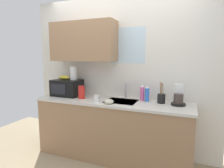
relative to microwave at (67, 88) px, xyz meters
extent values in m
cube|color=silver|center=(0.83, 0.30, 0.21)|extent=(3.11, 0.10, 2.50)
cube|color=#9E7551|center=(0.28, 0.09, 0.75)|extent=(1.09, 0.32, 0.62)
cube|color=silver|center=(0.97, 0.26, 0.69)|extent=(0.56, 0.02, 0.55)
cube|color=#9E7551|center=(0.83, -0.05, -0.60)|extent=(2.31, 0.60, 0.86)
cube|color=beige|center=(0.83, -0.05, -0.15)|extent=(2.34, 0.63, 0.03)
cube|color=#9EA0A5|center=(0.97, -0.03, -0.21)|extent=(0.46, 0.38, 0.14)
cylinder|color=#B2B5BA|center=(0.97, 0.19, -0.02)|extent=(0.03, 0.03, 0.24)
cube|color=black|center=(0.00, 0.00, 0.00)|extent=(0.46, 0.34, 0.27)
cube|color=black|center=(-0.05, -0.17, 0.00)|extent=(0.28, 0.01, 0.17)
ellipsoid|color=gold|center=(-0.05, 0.00, 0.17)|extent=(0.20, 0.11, 0.07)
cylinder|color=white|center=(0.10, 0.05, 0.24)|extent=(0.11, 0.11, 0.22)
cylinder|color=black|center=(1.77, 0.03, -0.12)|extent=(0.19, 0.19, 0.03)
cylinder|color=#3F332D|center=(1.77, 0.02, -0.04)|extent=(0.12, 0.12, 0.13)
cube|color=silver|center=(1.77, 0.10, 0.01)|extent=(0.11, 0.09, 0.26)
cylinder|color=#E55999|center=(1.25, 0.13, -0.03)|extent=(0.06, 0.06, 0.21)
cone|color=white|center=(1.25, 0.13, 0.09)|extent=(0.04, 0.04, 0.04)
cylinder|color=blue|center=(1.33, 0.10, -0.04)|extent=(0.06, 0.06, 0.20)
cone|color=white|center=(1.33, 0.10, 0.08)|extent=(0.05, 0.05, 0.04)
cylinder|color=red|center=(0.34, -0.10, -0.04)|extent=(0.10, 0.10, 0.20)
cylinder|color=white|center=(0.65, -0.19, -0.09)|extent=(0.08, 0.08, 0.09)
cylinder|color=black|center=(1.54, 0.07, -0.07)|extent=(0.11, 0.11, 0.13)
cylinder|color=olive|center=(1.52, 0.07, 0.03)|extent=(0.03, 0.02, 0.26)
cylinder|color=olive|center=(1.56, 0.08, 0.03)|extent=(0.03, 0.03, 0.25)
cylinder|color=olive|center=(1.54, 0.05, 0.03)|extent=(0.01, 0.03, 0.26)
ellipsoid|color=beige|center=(0.87, -0.25, -0.10)|extent=(0.13, 0.13, 0.06)
camera|label=1|loc=(1.88, -2.62, 0.52)|focal=30.43mm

